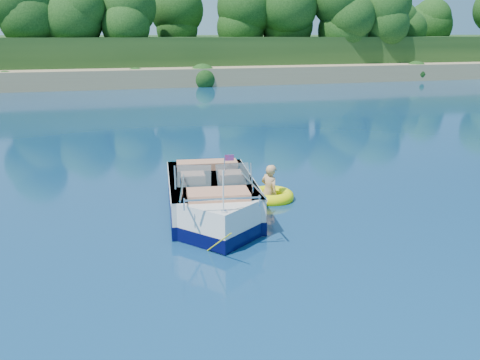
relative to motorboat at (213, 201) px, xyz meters
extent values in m
plane|color=#091E40|center=(-0.41, -2.27, -0.38)|extent=(160.00, 160.00, 0.00)
cube|color=#947D56|center=(-0.41, 35.73, 0.12)|extent=(170.00, 8.00, 2.00)
cube|color=black|center=(-0.41, 62.73, 0.62)|extent=(170.00, 56.00, 6.00)
cylinder|color=black|center=(-0.41, 39.73, 2.92)|extent=(0.44, 0.44, 3.60)
sphere|color=black|center=(-0.41, 39.73, 6.34)|extent=(5.94, 5.94, 5.94)
cylinder|color=black|center=(19.59, 37.73, 2.42)|extent=(0.44, 0.44, 2.60)
sphere|color=black|center=(19.59, 37.73, 4.89)|extent=(4.29, 4.29, 4.29)
cube|color=white|center=(0.05, 0.39, -0.07)|extent=(2.59, 4.15, 1.08)
cube|color=white|center=(-0.20, -1.44, -0.07)|extent=(2.04, 2.04, 1.08)
cube|color=#040632|center=(0.05, 0.39, -0.22)|extent=(2.62, 4.19, 0.31)
cube|color=#040632|center=(-0.20, -1.44, -0.22)|extent=(2.08, 2.08, 0.31)
cube|color=tan|center=(0.10, 0.70, 0.24)|extent=(2.01, 2.93, 0.10)
cube|color=white|center=(0.05, 0.39, 0.44)|extent=(2.63, 4.15, 0.06)
cube|color=black|center=(0.35, 2.51, -0.02)|extent=(0.61, 0.44, 0.93)
cube|color=#8C9EA5|center=(-0.51, -0.26, 0.74)|extent=(0.85, 0.48, 0.50)
cube|color=#8C9EA5|center=(0.41, -0.39, 0.74)|extent=(0.80, 0.27, 0.50)
cube|color=tan|center=(-0.44, 0.20, 0.48)|extent=(0.64, 0.64, 0.41)
cube|color=tan|center=(0.48, 0.07, 0.48)|extent=(0.64, 0.64, 0.41)
cube|color=tan|center=(0.20, 1.41, 0.48)|extent=(1.67, 0.79, 0.39)
cube|color=tan|center=(-0.17, -1.24, 0.46)|extent=(1.46, 0.96, 0.35)
cylinder|color=white|center=(-0.31, -2.21, 0.91)|extent=(0.03, 0.03, 0.88)
cube|color=red|center=(0.32, -0.38, 1.16)|extent=(0.23, 0.05, 0.14)
cube|color=silver|center=(-0.32, -2.27, 0.51)|extent=(0.11, 0.08, 0.05)
cylinder|color=yellow|center=(-0.52, -2.60, -0.02)|extent=(0.26, 1.09, 0.79)
torus|color=#FCFF06|center=(1.82, 0.87, -0.30)|extent=(1.35, 1.35, 0.34)
torus|color=#B10814|center=(1.82, 0.87, -0.28)|extent=(1.11, 1.11, 0.11)
imported|color=tan|center=(1.78, 0.92, -0.38)|extent=(0.72, 0.92, 1.66)
camera|label=1|loc=(-2.94, -12.18, 3.99)|focal=40.00mm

